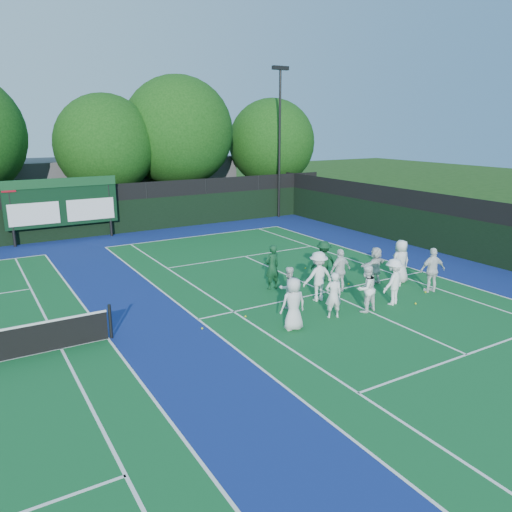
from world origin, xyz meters
TOP-DOWN VIEW (x-y plane):
  - ground at (0.00, 0.00)m, footprint 120.00×120.00m
  - court_apron at (-6.00, 1.00)m, footprint 34.00×32.00m
  - near_court at (0.00, 1.00)m, footprint 11.05×23.85m
  - back_fence at (-6.00, 16.00)m, footprint 34.00×0.08m
  - divider_fence_right at (9.00, 1.00)m, footprint 0.08×32.00m
  - scoreboard at (-7.01, 15.59)m, footprint 6.00×0.21m
  - clubhouse at (-2.00, 24.00)m, footprint 18.00×6.00m
  - light_pole_right at (7.50, 15.70)m, footprint 1.20×0.30m
  - tree_c at (-3.23, 19.58)m, footprint 6.40×6.40m
  - tree_d at (1.80, 19.58)m, footprint 7.52×7.52m
  - tree_e at (9.45, 19.58)m, footprint 6.58×6.58m
  - tennis_ball_0 at (-4.00, 0.36)m, footprint 0.07×0.07m
  - tennis_ball_1 at (1.29, 4.09)m, footprint 0.07×0.07m
  - tennis_ball_2 at (3.31, -1.05)m, footprint 0.07×0.07m
  - tennis_ball_3 at (-5.72, 0.18)m, footprint 0.07×0.07m
  - tennis_ball_4 at (1.42, 1.29)m, footprint 0.07×0.07m
  - tennis_ball_5 at (1.97, -1.75)m, footprint 0.07×0.07m
  - player_front_0 at (-3.20, -1.31)m, footprint 0.90×0.65m
  - player_front_1 at (-1.46, -1.18)m, footprint 0.68×0.56m
  - player_front_2 at (-0.11, -1.31)m, footprint 0.87×0.70m
  - player_front_3 at (1.25, -1.28)m, footprint 1.23×0.89m
  - player_front_4 at (3.58, -1.06)m, footprint 1.13×0.72m
  - player_back_0 at (-2.23, 0.38)m, footprint 0.77×0.61m
  - player_back_1 at (-0.84, 0.45)m, footprint 1.28×0.82m
  - player_back_2 at (0.53, 0.81)m, footprint 1.05×0.50m
  - player_back_3 at (2.43, 0.85)m, footprint 1.50×0.68m
  - player_back_4 at (3.43, 0.44)m, footprint 0.93×0.65m
  - coach_left at (-1.59, 2.44)m, footprint 0.70×0.50m
  - coach_right at (0.82, 2.22)m, footprint 1.22×0.84m

SIDE VIEW (x-z plane):
  - ground at x=0.00m, z-range 0.00..0.00m
  - court_apron at x=-6.00m, z-range 0.00..0.01m
  - near_court at x=0.00m, z-range 0.01..0.01m
  - tennis_ball_0 at x=-4.00m, z-range 0.00..0.07m
  - tennis_ball_1 at x=1.29m, z-range 0.00..0.07m
  - tennis_ball_2 at x=3.31m, z-range 0.00..0.07m
  - tennis_ball_3 at x=-5.72m, z-range 0.00..0.07m
  - tennis_ball_4 at x=1.42m, z-range 0.00..0.07m
  - tennis_ball_5 at x=1.97m, z-range 0.00..0.07m
  - player_back_0 at x=-2.23m, z-range 0.00..1.53m
  - player_back_3 at x=2.43m, z-range 0.00..1.56m
  - player_front_1 at x=-1.46m, z-range 0.00..1.61m
  - player_front_2 at x=-0.11m, z-range 0.00..1.69m
  - coach_right at x=0.82m, z-range 0.00..1.72m
  - player_front_3 at x=1.25m, z-range 0.00..1.73m
  - player_front_0 at x=-3.20m, z-range 0.00..1.73m
  - player_back_2 at x=0.53m, z-range 0.00..1.73m
  - player_front_4 at x=3.58m, z-range 0.00..1.78m
  - player_back_4 at x=3.43m, z-range 0.00..1.81m
  - coach_left at x=-1.59m, z-range 0.00..1.82m
  - player_back_1 at x=-0.84m, z-range 0.00..1.88m
  - back_fence at x=-6.00m, z-range -0.14..2.86m
  - divider_fence_right at x=9.00m, z-range -0.14..2.86m
  - clubhouse at x=-2.00m, z-range 0.00..4.00m
  - scoreboard at x=-7.01m, z-range 0.42..3.97m
  - tree_e at x=9.45m, z-range 0.71..9.05m
  - tree_c at x=-3.23m, z-range 0.80..9.13m
  - tree_d at x=1.80m, z-range 0.88..10.54m
  - light_pole_right at x=7.50m, z-range 1.24..11.36m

